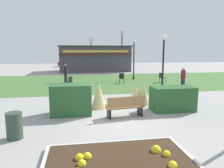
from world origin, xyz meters
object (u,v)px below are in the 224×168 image
trash_bin (14,126)px  person_standing (66,73)px  cafe_chair_center (69,81)px  tree_left_bg (122,49)px  cafe_chair_west (122,77)px  cafe_chair_east (161,77)px  parked_car_center_slot (97,63)px  lamppost_mid (163,56)px  tree_right_bg (91,52)px  park_bench (125,107)px  parked_car_west_slot (70,63)px  person_strolling (183,79)px  food_kiosk (95,58)px  lamppost_far (134,54)px

trash_bin → person_standing: (1.06, 12.62, 0.41)m
cafe_chair_center → tree_left_bg: (9.93, 27.10, 2.57)m
cafe_chair_west → cafe_chair_east: size_ratio=1.00×
trash_bin → person_standing: size_ratio=0.53×
person_standing → parked_car_center_slot: 20.03m
lamppost_mid → tree_right_bg: 33.00m
park_bench → trash_bin: (-4.16, -1.65, -0.03)m
cafe_chair_west → parked_car_west_slot: (-5.18, 20.80, 0.12)m
parked_car_west_slot → person_strolling: bearing=-70.2°
food_kiosk → trash_bin: bearing=-101.3°
person_standing → tree_left_bg: 26.39m
cafe_chair_center → parked_car_center_slot: size_ratio=0.21×
parked_car_center_slot → tree_left_bg: size_ratio=0.61×
tree_right_bg → person_standing: bearing=-98.8°
parked_car_center_slot → tree_right_bg: 7.88m
cafe_chair_east → cafe_chair_center: 8.40m
parked_car_west_slot → person_standing: bearing=-89.4°
park_bench → lamppost_far: size_ratio=0.44×
park_bench → parked_car_center_slot: size_ratio=0.41×
park_bench → parked_car_west_slot: 30.61m
lamppost_far → cafe_chair_east: bearing=-53.2°
cafe_chair_west → tree_left_bg: bearing=78.1°
parked_car_west_slot → tree_left_bg: bearing=24.0°
lamppost_mid → parked_car_center_slot: 25.41m
park_bench → tree_left_bg: 35.97m
trash_bin → person_strolling: bearing=36.5°
park_bench → lamppost_far: bearing=73.3°
park_bench → lamppost_mid: size_ratio=0.44×
cafe_chair_center → tree_left_bg: bearing=69.9°
trash_bin → cafe_chair_east: 14.85m
lamppost_mid → parked_car_west_slot: lamppost_mid is taller
tree_left_bg → tree_right_bg: bearing=154.5°
park_bench → parked_car_west_slot: parked_car_west_slot is taller
person_strolling → parked_car_west_slot: (-8.93, 24.85, -0.22)m
lamppost_mid → cafe_chair_west: size_ratio=4.47×
food_kiosk → parked_car_center_slot: 9.12m
trash_bin → tree_right_bg: (5.25, 39.73, 2.03)m
food_kiosk → tree_right_bg: size_ratio=1.73×
lamppost_mid → cafe_chair_east: lamppost_mid is taller
lamppost_far → person_standing: (-6.74, -1.19, -1.65)m
tree_right_bg → trash_bin: bearing=-97.5°
cafe_chair_center → parked_car_west_slot: 22.41m
lamppost_far → food_kiosk: (-3.17, 9.30, -0.73)m
cafe_chair_center → parked_car_center_slot: bearing=79.2°
parked_car_center_slot → tree_right_bg: (-0.52, 7.64, 1.83)m
cafe_chair_center → person_standing: (-0.42, 2.94, 0.33)m
person_standing → food_kiosk: bearing=52.2°
cafe_chair_west → tree_right_bg: 28.51m
park_bench → person_standing: 11.40m
cafe_chair_east → person_strolling: size_ratio=0.53×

